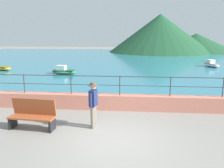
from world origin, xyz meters
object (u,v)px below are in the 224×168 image
boat_2 (211,64)px  boat_3 (2,68)px  bench_main (33,114)px  boat_0 (64,71)px  person_walking (93,103)px

boat_2 → boat_3: size_ratio=1.00×
bench_main → boat_0: bearing=101.7°
bench_main → person_walking: size_ratio=1.00×
boat_0 → boat_3: 6.95m
person_walking → boat_2: bearing=59.9°
bench_main → boat_2: (12.26, 17.55, -0.23)m
bench_main → person_walking: person_walking is taller
boat_0 → boat_2: same height
boat_3 → person_walking: bearing=-48.7°
boat_0 → boat_3: boat_0 is taller
person_walking → boat_3: bearing=131.3°
bench_main → boat_2: size_ratio=0.71×
boat_2 → boat_0: bearing=-157.6°
bench_main → boat_2: bench_main is taller
person_walking → bench_main: bearing=-173.1°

